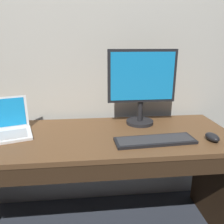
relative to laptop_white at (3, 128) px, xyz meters
The scene contains 5 objects.
desk 0.57m from the laptop_white, ahead, with size 1.75×0.62×0.73m.
laptop_white is the anchor object (origin of this frame).
external_monitor 0.90m from the laptop_white, ahead, with size 0.44×0.18×0.50m.
wired_keyboard 0.90m from the laptop_white, 12.26° to the right, with size 0.46×0.17×0.02m.
computer_mouse 1.23m from the laptop_white, ahead, with size 0.06×0.10×0.04m, color black.
Camera 1 is at (0.01, -1.27, 1.27)m, focal length 36.16 mm.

